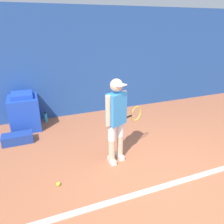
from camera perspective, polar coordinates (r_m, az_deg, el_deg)
The scene contains 8 objects.
ground_plane at distance 3.82m, azimuth 14.94°, elevation -18.41°, with size 24.00×24.00×0.00m, color #B76642.
back_wall at distance 6.24m, azimuth -3.70°, elevation 12.85°, with size 24.00×0.10×2.88m.
court_baseline at distance 3.84m, azimuth 14.52°, elevation -17.94°, with size 21.60×0.10×0.01m.
tennis_player at distance 3.88m, azimuth 1.22°, elevation -1.55°, with size 0.88×0.47×1.59m.
tennis_ball at distance 3.80m, azimuth -13.88°, elevation -17.80°, with size 0.07×0.07×0.07m.
covered_chair at distance 5.75m, azimuth -21.93°, elevation 0.02°, with size 0.68×0.75×0.91m.
equipment_bag at distance 5.23m, azimuth -23.44°, elevation -6.36°, with size 0.64×0.31×0.21m.
water_bottle at distance 6.05m, azimuth -16.96°, elevation -1.41°, with size 0.08×0.08×0.26m.
Camera 1 is at (-1.90, -2.25, 2.43)m, focal length 35.00 mm.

